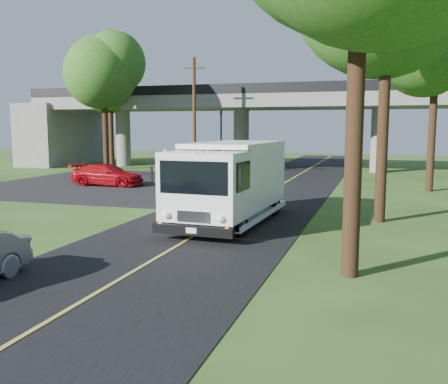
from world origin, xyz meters
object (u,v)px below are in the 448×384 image
at_px(tree_left_lot, 105,72).
at_px(tree_right_far, 441,48).
at_px(step_van, 230,180).
at_px(pedestrian, 203,174).
at_px(utility_pole, 194,117).
at_px(tree_left_far, 111,85).
at_px(red_sedan, 108,175).
at_px(traffic_signal, 221,135).

bearing_deg(tree_left_lot, tree_right_far, -4.97).
relative_size(tree_right_far, step_van, 1.41).
height_order(tree_left_lot, step_van, tree_left_lot).
bearing_deg(pedestrian, utility_pole, -49.24).
bearing_deg(tree_left_far, tree_left_lot, -63.43).
relative_size(tree_left_lot, tree_left_far, 1.06).
bearing_deg(tree_right_far, utility_pole, 166.00).
height_order(utility_pole, pedestrian, utility_pole).
relative_size(utility_pole, pedestrian, 5.07).
height_order(step_van, pedestrian, step_van).
bearing_deg(red_sedan, traffic_signal, -27.42).
height_order(tree_right_far, tree_left_far, tree_right_far).
xyz_separation_m(traffic_signal, tree_right_far, (15.21, -6.16, 5.10)).
xyz_separation_m(tree_left_lot, pedestrian, (9.35, -4.42, -7.01)).
xyz_separation_m(tree_right_far, step_van, (-8.71, -12.97, -6.56)).
relative_size(utility_pole, tree_left_lot, 0.86).
bearing_deg(tree_left_lot, traffic_signal, 28.11).
distance_m(utility_pole, red_sedan, 8.89).
relative_size(traffic_signal, step_van, 0.67).
height_order(traffic_signal, tree_left_lot, tree_left_lot).
distance_m(tree_left_far, step_van, 27.77).
xyz_separation_m(tree_right_far, tree_left_lot, (-23.00, 2.00, -0.40)).
height_order(tree_left_lot, red_sedan, tree_left_lot).
height_order(tree_right_far, tree_left_lot, tree_right_far).
bearing_deg(traffic_signal, pedestrian, -79.73).
distance_m(tree_right_far, pedestrian, 15.72).
height_order(utility_pole, step_van, utility_pole).
distance_m(traffic_signal, tree_left_far, 11.75).
relative_size(tree_right_far, tree_left_lot, 1.05).
height_order(traffic_signal, tree_right_far, tree_right_far).
xyz_separation_m(utility_pole, step_van, (7.99, -17.13, -2.85)).
height_order(tree_left_far, red_sedan, tree_left_far).
xyz_separation_m(step_van, red_sedan, (-11.32, 9.87, -1.04)).
xyz_separation_m(step_van, pedestrian, (-4.94, 10.55, -0.86)).
relative_size(tree_left_far, pedestrian, 5.57).
distance_m(tree_left_far, red_sedan, 14.30).
bearing_deg(traffic_signal, step_van, -71.25).
bearing_deg(utility_pole, tree_left_far, 157.57).
distance_m(step_van, red_sedan, 15.05).
height_order(step_van, red_sedan, step_van).
distance_m(tree_left_lot, tree_left_far, 6.72).
bearing_deg(step_van, red_sedan, 141.58).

